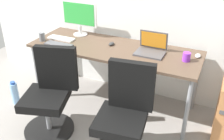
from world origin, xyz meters
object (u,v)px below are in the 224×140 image
at_px(coffee_mug, 186,57).
at_px(office_chair_right, 124,117).
at_px(water_bottle_on_floor, 15,93).
at_px(desktop_monitor, 79,16).
at_px(open_laptop, 151,48).
at_px(office_chair_left, 50,96).

bearing_deg(coffee_mug, office_chair_right, -118.44).
relative_size(water_bottle_on_floor, desktop_monitor, 0.65).
bearing_deg(coffee_mug, open_laptop, 172.24).
distance_m(office_chair_right, desktop_monitor, 1.48).
bearing_deg(office_chair_left, water_bottle_on_floor, 165.82).
height_order(office_chair_right, coffee_mug, office_chair_right).
relative_size(office_chair_right, water_bottle_on_floor, 3.03).
relative_size(office_chair_right, open_laptop, 3.03).
distance_m(water_bottle_on_floor, desktop_monitor, 1.26).
height_order(office_chair_left, office_chair_right, same).
bearing_deg(desktop_monitor, open_laptop, -8.88).
distance_m(office_chair_left, desktop_monitor, 1.10).
xyz_separation_m(office_chair_left, open_laptop, (0.83, 0.76, 0.39)).
distance_m(water_bottle_on_floor, coffee_mug, 2.11).
relative_size(office_chair_left, office_chair_right, 1.00).
height_order(office_chair_right, water_bottle_on_floor, office_chair_right).
relative_size(open_laptop, coffee_mug, 3.37).
relative_size(office_chair_right, desktop_monitor, 1.96).
xyz_separation_m(water_bottle_on_floor, desktop_monitor, (0.56, 0.74, 0.86)).
distance_m(office_chair_left, office_chair_right, 0.83).
xyz_separation_m(water_bottle_on_floor, open_laptop, (1.55, 0.58, 0.67)).
xyz_separation_m(office_chair_left, coffee_mug, (1.22, 0.71, 0.38)).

